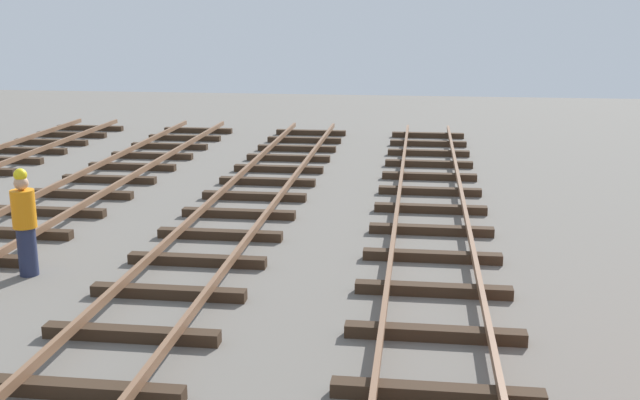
# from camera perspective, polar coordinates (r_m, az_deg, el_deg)

# --- Properties ---
(track_worker_distant) EXTENTS (0.40, 0.40, 1.87)m
(track_worker_distant) POSITION_cam_1_polar(r_m,az_deg,el_deg) (14.08, -20.82, -1.58)
(track_worker_distant) COLOR #262D4C
(track_worker_distant) RESTS_ON ground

